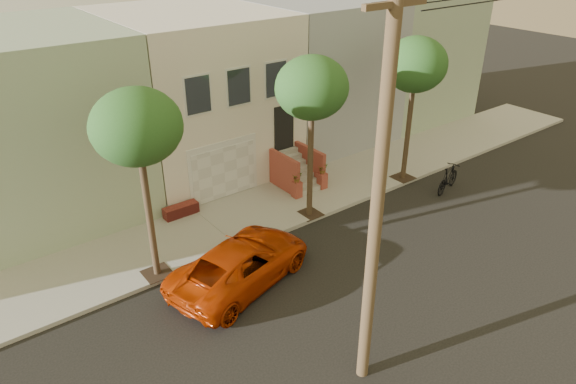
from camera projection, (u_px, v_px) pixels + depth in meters
ground at (359, 273)px, 17.55m from camera, size 90.00×90.00×0.00m
sidewalk at (268, 209)px, 21.29m from camera, size 40.00×3.70×0.15m
house_row at (193, 91)px, 23.76m from camera, size 33.10×11.70×7.00m
tree_left at (137, 128)px, 14.92m from camera, size 2.70×2.57×6.30m
tree_mid at (312, 89)px, 18.40m from camera, size 2.70×2.57×6.30m
tree_right at (415, 66)px, 21.35m from camera, size 2.70×2.57×6.30m
pickup_truck at (241, 263)px, 16.81m from camera, size 5.65×3.76×1.44m
motorcycle at (448, 178)px, 22.62m from camera, size 2.06×1.05×1.19m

